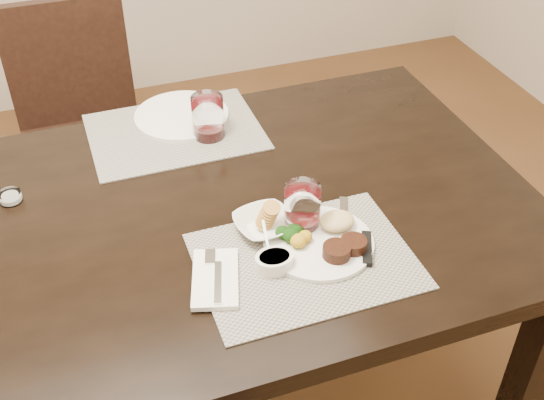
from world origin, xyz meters
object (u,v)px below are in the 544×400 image
object	(u,v)px
far_plate	(182,116)
cracker_bowl	(264,223)
chair_far	(81,120)
steak_knife	(361,241)
wine_glass_near	(302,210)
dinner_plate	(324,239)

from	to	relation	value
far_plate	cracker_bowl	bearing A→B (deg)	-83.45
chair_far	steak_knife	size ratio (longest dim) A/B	3.69
chair_far	wine_glass_near	distance (m)	1.17
dinner_plate	steak_knife	size ratio (longest dim) A/B	1.01
chair_far	steak_knife	xyz separation A→B (m)	(0.51, -1.15, 0.26)
dinner_plate	wine_glass_near	size ratio (longest dim) A/B	2.18
dinner_plate	wine_glass_near	world-z (taller)	wine_glass_near
far_plate	chair_far	bearing A→B (deg)	117.23
chair_far	steak_knife	distance (m)	1.29
chair_far	cracker_bowl	size ratio (longest dim) A/B	6.07
steak_knife	cracker_bowl	size ratio (longest dim) A/B	1.64
dinner_plate	cracker_bowl	xyz separation A→B (m)	(-0.11, 0.09, 0.00)
dinner_plate	steak_knife	bearing A→B (deg)	-11.69
chair_far	dinner_plate	xyz separation A→B (m)	(0.43, -1.13, 0.26)
cracker_bowl	dinner_plate	bearing A→B (deg)	-39.89
chair_far	far_plate	xyz separation A→B (m)	(0.26, -0.51, 0.26)
chair_far	dinner_plate	size ratio (longest dim) A/B	3.67
chair_far	cracker_bowl	bearing A→B (deg)	-72.81
chair_far	far_plate	distance (m)	0.62
dinner_plate	wine_glass_near	distance (m)	0.08
wine_glass_near	chair_far	bearing A→B (deg)	110.93
cracker_bowl	chair_far	bearing A→B (deg)	107.19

